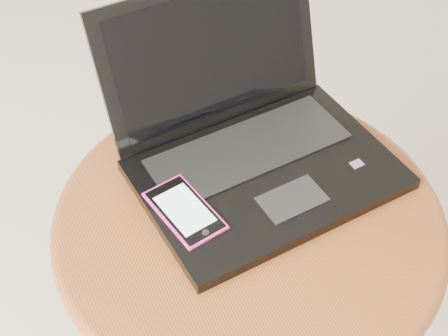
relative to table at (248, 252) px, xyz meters
name	(u,v)px	position (x,y,z in m)	size (l,w,h in m)	color
table	(248,252)	(0.00, 0.00, 0.00)	(0.57, 0.57, 0.45)	#4E2A0E
laptop	(250,139)	(0.05, 0.10, 0.14)	(0.40, 0.37, 0.24)	black
phone_black	(186,219)	(-0.09, 0.02, 0.10)	(0.09, 0.12, 0.01)	black
phone_pink	(185,212)	(-0.09, 0.02, 0.11)	(0.09, 0.13, 0.01)	#F8329C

